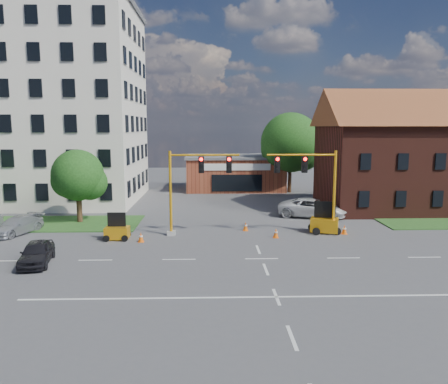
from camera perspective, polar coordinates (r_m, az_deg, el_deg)
The scene contains 19 objects.
ground at distance 26.80m, azimuth 4.94°, elevation -8.68°, with size 120.00×120.00×0.00m, color #4A494C.
grass_verge_nw at distance 40.06m, azimuth -26.76°, elevation -3.74°, with size 22.00×6.00×0.08m, color #23481B.
lane_markings at distance 23.97m, azimuth 5.78°, elevation -10.77°, with size 60.00×36.00×0.01m, color silver, non-canonical shape.
office_block at distance 50.34m, azimuth -21.77°, elevation 10.65°, with size 18.40×15.40×20.60m.
brick_shop at distance 55.79m, azimuth 1.45°, elevation 2.59°, with size 12.40×8.40×4.30m.
townhouse_row at distance 46.50m, azimuth 25.33°, elevation 5.26°, with size 21.00×11.00×11.50m.
tree_large at distance 53.47m, azimuth 9.05°, elevation 6.13°, with size 7.54×7.18×9.63m.
tree_nw_front at distance 37.80m, azimuth -18.21°, elevation 1.85°, with size 4.43×4.22×6.09m.
signal_mast_west at distance 31.70m, azimuth -4.06°, elevation 1.27°, with size 5.30×0.60×6.20m.
signal_mast_east at distance 32.52m, azimuth 11.46°, elevation 1.30°, with size 5.30×0.60×6.20m.
trailer_west at distance 31.83m, azimuth -13.79°, elevation -5.04°, with size 1.66×1.13×1.87m.
trailer_east at distance 33.69m, azimuth 12.98°, elevation -4.03°, with size 2.32×1.90×2.29m.
cone_a at distance 30.87m, azimuth -10.80°, elevation -5.83°, with size 0.40×0.40×0.70m.
cone_b at distance 33.62m, azimuth 2.83°, elevation -4.51°, with size 0.40×0.40×0.70m.
cone_c at distance 31.70m, azimuth 6.79°, elevation -5.36°, with size 0.40×0.40×0.70m.
cone_d at distance 33.75m, azimuth 15.45°, elevation -4.76°, with size 0.40×0.40×0.70m.
pickup_white at distance 39.31m, azimuth 11.47°, elevation -2.04°, with size 2.73×5.93×1.65m, color silver.
sedan_dark at distance 27.74m, azimuth -23.27°, elevation -7.31°, with size 1.59×3.95×1.35m, color black.
sedan_silver_rear at distance 35.98m, azimuth -25.46°, elevation -3.97°, with size 1.80×4.42×1.28m, color #B0B3B8.
Camera 1 is at (-3.02, -25.43, 7.90)m, focal length 35.00 mm.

